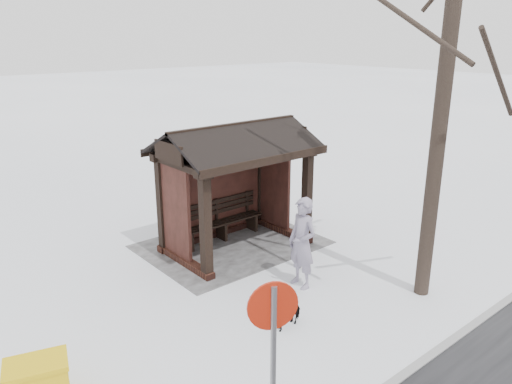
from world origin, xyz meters
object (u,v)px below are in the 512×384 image
grit_bin (38,382)px  road_sign (273,334)px  pedestrian (302,243)px  dog (285,311)px  bus_shelter (232,161)px

grit_bin → road_sign: 3.68m
pedestrian → dog: (1.29, 0.87, -0.67)m
grit_bin → dog: bearing=-174.6°
pedestrian → grit_bin: 5.35m
dog → grit_bin: 4.11m
bus_shelter → pedestrian: size_ratio=1.87×
dog → grit_bin: grit_bin is taller
dog → bus_shelter: bearing=150.9°
bus_shelter → grit_bin: size_ratio=3.65×
bus_shelter → road_sign: size_ratio=1.50×
dog → grit_bin: size_ratio=0.69×
pedestrian → bus_shelter: bearing=179.9°
road_sign → dog: bearing=-112.6°
grit_bin → road_sign: size_ratio=0.41×
dog → grit_bin: bearing=-107.5°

